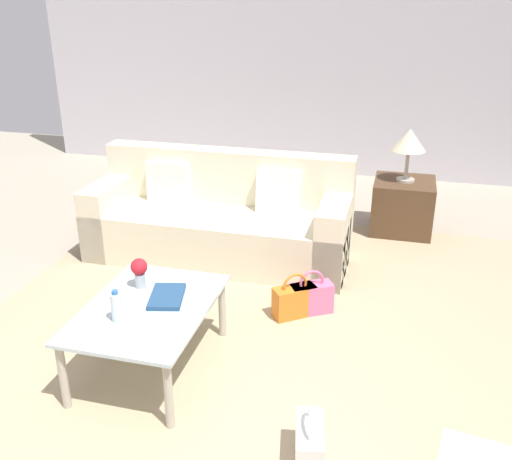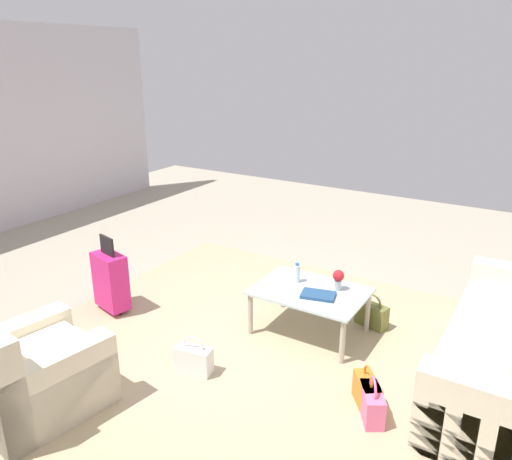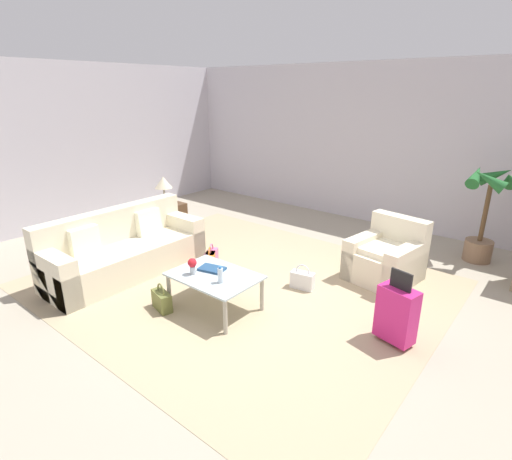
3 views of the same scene
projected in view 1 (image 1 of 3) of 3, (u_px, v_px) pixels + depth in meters
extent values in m
plane|color=#A89E89|center=(204.00, 422.00, 3.25)|extent=(12.00, 12.00, 0.00)
cube|color=silver|center=(335.00, 53.00, 7.16)|extent=(0.12, 8.00, 3.10)
cube|color=tan|center=(264.00, 366.00, 3.74)|extent=(5.20, 4.40, 0.01)
cube|color=beige|center=(219.00, 235.00, 5.18)|extent=(0.85, 2.34, 0.45)
cube|color=beige|center=(228.00, 199.00, 5.37)|extent=(0.22, 2.34, 0.94)
cube|color=beige|center=(334.00, 236.00, 4.89)|extent=(0.85, 0.24, 0.66)
cube|color=beige|center=(113.00, 214.00, 5.39)|extent=(0.85, 0.24, 0.66)
cube|color=white|center=(279.00, 192.00, 5.04)|extent=(0.17, 0.40, 0.41)
cube|color=white|center=(169.00, 183.00, 5.28)|extent=(0.13, 0.40, 0.40)
cube|color=silver|center=(148.00, 308.00, 3.55)|extent=(1.06, 0.75, 0.02)
cylinder|color=#ADA899|center=(222.00, 308.00, 3.99)|extent=(0.05, 0.05, 0.44)
cylinder|color=#ADA899|center=(168.00, 395.00, 3.14)|extent=(0.05, 0.05, 0.44)
cylinder|color=#ADA899|center=(137.00, 297.00, 4.15)|extent=(0.05, 0.05, 0.44)
cylinder|color=#ADA899|center=(63.00, 376.00, 3.29)|extent=(0.05, 0.05, 0.44)
cylinder|color=silver|center=(116.00, 307.00, 3.36)|extent=(0.06, 0.06, 0.18)
cylinder|color=#2D6BBC|center=(115.00, 292.00, 3.32)|extent=(0.04, 0.04, 0.02)
cube|color=navy|center=(167.00, 296.00, 3.63)|extent=(0.35, 0.27, 0.03)
cylinder|color=#B2B7BC|center=(140.00, 280.00, 3.76)|extent=(0.07, 0.07, 0.10)
sphere|color=red|center=(139.00, 267.00, 3.72)|extent=(0.11, 0.11, 0.11)
cube|color=#513823|center=(403.00, 206.00, 5.77)|extent=(0.59, 0.59, 0.53)
cylinder|color=#ADA899|center=(405.00, 180.00, 5.66)|extent=(0.18, 0.18, 0.02)
cylinder|color=#ADA899|center=(407.00, 165.00, 5.60)|extent=(0.04, 0.04, 0.29)
cone|color=beige|center=(410.00, 140.00, 5.51)|extent=(0.32, 0.32, 0.21)
cube|color=orange|center=(295.00, 302.00, 4.28)|extent=(0.31, 0.34, 0.24)
torus|color=orange|center=(295.00, 285.00, 4.22)|extent=(0.13, 0.17, 0.20)
cube|color=olive|center=(124.00, 306.00, 4.22)|extent=(0.35, 0.22, 0.24)
torus|color=olive|center=(122.00, 289.00, 4.17)|extent=(0.19, 0.07, 0.20)
cube|color=pink|center=(311.00, 299.00, 4.32)|extent=(0.28, 0.35, 0.24)
torus|color=pink|center=(312.00, 282.00, 4.27)|extent=(0.12, 0.18, 0.20)
cube|color=white|center=(309.00, 446.00, 2.92)|extent=(0.34, 0.20, 0.24)
torus|color=white|center=(310.00, 425.00, 2.87)|extent=(0.20, 0.06, 0.20)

